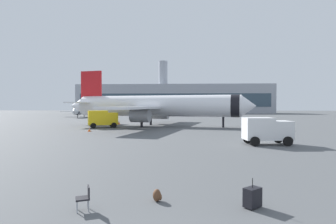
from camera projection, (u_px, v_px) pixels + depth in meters
airplane_at_gate at (155, 106)px, 50.23m from camera, size 35.50×32.27×10.50m
airplane_taxiing at (87, 111)px, 90.42m from camera, size 17.86×19.81×5.82m
service_truck at (102, 118)px, 46.45m from camera, size 5.28×4.00×2.90m
cargo_van at (266, 130)px, 26.32m from camera, size 4.56×2.65×2.60m
safety_cone_near at (89, 129)px, 39.70m from camera, size 0.44×0.44×0.59m
safety_cone_mid at (119, 122)px, 54.81m from camera, size 0.44×0.44×0.80m
safety_cone_far at (243, 131)px, 35.80m from camera, size 0.44×0.44×0.80m
rolling_suitcase at (252, 197)px, 10.08m from camera, size 0.75×0.72×1.10m
traveller_backpack at (157, 195)px, 10.76m from camera, size 0.36×0.40×0.48m
gate_chair at (85, 197)px, 9.82m from camera, size 0.63×0.63×0.86m
terminal_building at (174, 99)px, 137.89m from camera, size 95.25×16.46×26.03m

